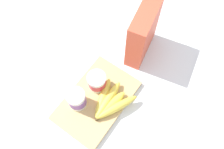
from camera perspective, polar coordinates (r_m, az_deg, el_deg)
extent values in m
plane|color=white|center=(1.00, -3.66, -6.35)|extent=(2.40, 2.40, 0.00)
cube|color=tan|center=(0.99, -3.70, -6.17)|extent=(0.35, 0.22, 0.02)
cube|color=#D85138|center=(1.00, 7.35, 9.86)|extent=(0.22, 0.11, 0.26)
cylinder|color=white|center=(0.94, -8.35, -5.90)|extent=(0.07, 0.07, 0.09)
cylinder|color=#7A4C99|center=(0.94, -8.35, -5.90)|extent=(0.07, 0.07, 0.05)
cylinder|color=silver|center=(0.90, -8.76, -4.91)|extent=(0.07, 0.07, 0.00)
cylinder|color=white|center=(0.97, -3.59, -1.76)|extent=(0.07, 0.07, 0.08)
cylinder|color=#DB384C|center=(0.97, -3.59, -1.76)|extent=(0.07, 0.07, 0.04)
cylinder|color=silver|center=(0.93, -3.74, -0.73)|extent=(0.08, 0.08, 0.00)
ellipsoid|color=yellow|center=(0.95, 1.14, -7.77)|extent=(0.18, 0.11, 0.04)
ellipsoid|color=yellow|center=(0.96, -0.36, -7.30)|extent=(0.16, 0.07, 0.03)
ellipsoid|color=yellow|center=(0.96, -0.93, -6.02)|extent=(0.18, 0.05, 0.04)
ellipsoid|color=yellow|center=(0.97, -2.16, -5.58)|extent=(0.18, 0.09, 0.03)
cylinder|color=brown|center=(0.95, -3.77, -10.49)|extent=(0.01, 0.01, 0.02)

